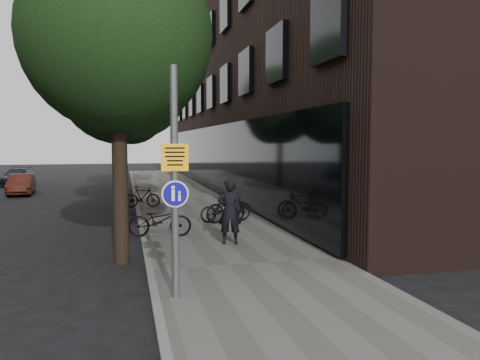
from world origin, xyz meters
name	(u,v)px	position (x,y,z in m)	size (l,w,h in m)	color
ground	(289,324)	(0.00, 0.00, 0.00)	(120.00, 120.00, 0.00)	black
sidewalk	(203,220)	(0.25, 10.00, 0.06)	(4.50, 60.00, 0.12)	#5C5A55
curb_edge	(140,222)	(-2.00, 10.00, 0.07)	(0.15, 60.00, 0.13)	slate
building_right_dark_brick	(299,47)	(8.50, 22.00, 9.00)	(12.00, 40.00, 18.00)	black
street_tree_near	(121,47)	(-2.53, 4.64, 5.11)	(4.40, 4.40, 7.50)	black
street_tree_mid	(122,88)	(-2.53, 13.14, 5.11)	(5.00, 5.00, 7.80)	black
street_tree_far	(123,105)	(-2.53, 22.14, 5.11)	(5.00, 5.00, 7.80)	black
signpost	(175,182)	(-1.64, 1.39, 2.19)	(0.47, 0.14, 4.09)	#595B5E
pedestrian	(230,211)	(0.25, 5.46, 1.01)	(0.65, 0.43, 1.79)	black
parked_bike_facade_near	(223,209)	(0.81, 9.05, 0.56)	(0.59, 1.69, 0.89)	black
parked_bike_facade_far	(229,207)	(0.99, 8.89, 0.65)	(0.50, 1.76, 1.06)	black
parked_bike_curb_near	(160,220)	(-1.52, 6.94, 0.60)	(0.64, 1.84, 0.97)	black
parked_bike_curb_far	(142,197)	(-1.80, 13.39, 0.57)	(0.42, 1.50, 0.90)	black
parked_car_mid	(21,184)	(-8.10, 21.09, 0.57)	(1.21, 3.47, 1.14)	#4E1D16
parked_car_far	(18,177)	(-9.51, 27.17, 0.59)	(1.65, 4.06, 1.18)	black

